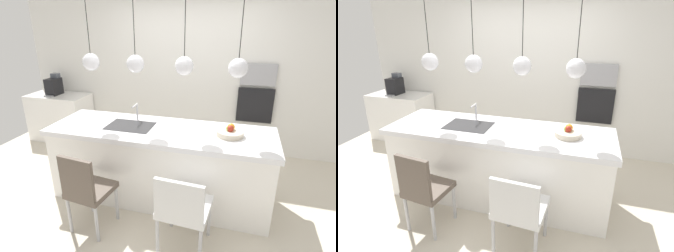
# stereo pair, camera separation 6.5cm
# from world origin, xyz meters

# --- Properties ---
(floor) EXTENTS (6.60, 6.60, 0.00)m
(floor) POSITION_xyz_m (0.00, 0.00, 0.00)
(floor) COLOR beige
(floor) RESTS_ON ground
(back_wall) EXTENTS (6.00, 0.10, 2.60)m
(back_wall) POSITION_xyz_m (0.00, 1.65, 1.30)
(back_wall) COLOR silver
(back_wall) RESTS_ON ground
(kitchen_island) EXTENTS (2.70, 0.88, 0.93)m
(kitchen_island) POSITION_xyz_m (0.00, 0.00, 0.47)
(kitchen_island) COLOR white
(kitchen_island) RESTS_ON ground
(sink_basin) EXTENTS (0.56, 0.40, 0.02)m
(sink_basin) POSITION_xyz_m (-0.38, 0.00, 0.92)
(sink_basin) COLOR #2D2D30
(sink_basin) RESTS_ON kitchen_island
(faucet) EXTENTS (0.02, 0.17, 0.22)m
(faucet) POSITION_xyz_m (-0.38, 0.21, 1.07)
(faucet) COLOR silver
(faucet) RESTS_ON kitchen_island
(fruit_bowl) EXTENTS (0.30, 0.30, 0.13)m
(fruit_bowl) POSITION_xyz_m (0.81, 0.02, 0.97)
(fruit_bowl) COLOR beige
(fruit_bowl) RESTS_ON kitchen_island
(side_counter) EXTENTS (1.10, 0.60, 0.87)m
(side_counter) POSITION_xyz_m (-2.40, 1.28, 0.43)
(side_counter) COLOR white
(side_counter) RESTS_ON ground
(coffee_machine) EXTENTS (0.20, 0.35, 0.38)m
(coffee_machine) POSITION_xyz_m (-2.46, 1.28, 1.03)
(coffee_machine) COLOR black
(coffee_machine) RESTS_ON side_counter
(microwave) EXTENTS (0.54, 0.08, 0.34)m
(microwave) POSITION_xyz_m (1.12, 1.58, 1.37)
(microwave) COLOR #9E9EA3
(microwave) RESTS_ON back_wall
(oven) EXTENTS (0.56, 0.08, 0.56)m
(oven) POSITION_xyz_m (1.12, 1.58, 0.87)
(oven) COLOR black
(oven) RESTS_ON back_wall
(chair_near) EXTENTS (0.45, 0.47, 0.92)m
(chair_near) POSITION_xyz_m (-0.54, -0.81, 0.52)
(chair_near) COLOR brown
(chair_near) RESTS_ON ground
(chair_middle) EXTENTS (0.50, 0.50, 0.86)m
(chair_middle) POSITION_xyz_m (0.48, -0.81, 0.50)
(chair_middle) COLOR silver
(chair_middle) RESTS_ON ground
(pendant_light_left) EXTENTS (0.20, 0.20, 0.80)m
(pendant_light_left) POSITION_xyz_m (-0.84, 0.00, 1.69)
(pendant_light_left) COLOR silver
(pendant_light_center_left) EXTENTS (0.20, 0.20, 0.80)m
(pendant_light_center_left) POSITION_xyz_m (-0.28, 0.00, 1.69)
(pendant_light_center_left) COLOR silver
(pendant_light_center_right) EXTENTS (0.20, 0.20, 0.80)m
(pendant_light_center_right) POSITION_xyz_m (0.28, 0.00, 1.69)
(pendant_light_center_right) COLOR silver
(pendant_light_right) EXTENTS (0.20, 0.20, 0.80)m
(pendant_light_right) POSITION_xyz_m (0.84, 0.00, 1.69)
(pendant_light_right) COLOR silver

